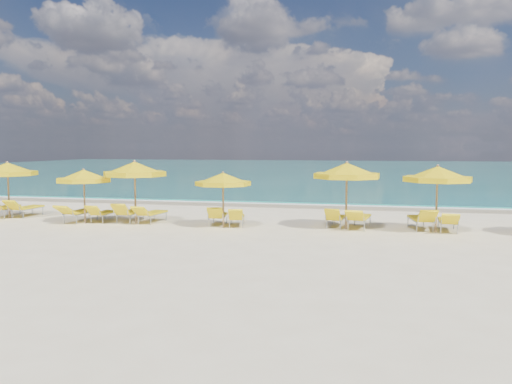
# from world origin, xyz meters

# --- Properties ---
(ground_plane) EXTENTS (120.00, 120.00, 0.00)m
(ground_plane) POSITION_xyz_m (0.00, 0.00, 0.00)
(ground_plane) COLOR beige
(ocean) EXTENTS (120.00, 80.00, 0.30)m
(ocean) POSITION_xyz_m (0.00, 48.00, 0.00)
(ocean) COLOR #136D65
(ocean) RESTS_ON ground
(wet_sand_band) EXTENTS (120.00, 2.60, 0.01)m
(wet_sand_band) POSITION_xyz_m (0.00, 7.40, 0.00)
(wet_sand_band) COLOR tan
(wet_sand_band) RESTS_ON ground
(foam_line) EXTENTS (120.00, 1.20, 0.03)m
(foam_line) POSITION_xyz_m (0.00, 8.20, 0.00)
(foam_line) COLOR white
(foam_line) RESTS_ON ground
(whitecap_near) EXTENTS (14.00, 0.36, 0.05)m
(whitecap_near) POSITION_xyz_m (-6.00, 17.00, 0.00)
(whitecap_near) COLOR white
(whitecap_near) RESTS_ON ground
(whitecap_far) EXTENTS (18.00, 0.30, 0.05)m
(whitecap_far) POSITION_xyz_m (8.00, 24.00, 0.00)
(whitecap_far) COLOR white
(whitecap_far) RESTS_ON ground
(umbrella_1) EXTENTS (2.56, 2.56, 2.39)m
(umbrella_1) POSITION_xyz_m (-10.44, 0.34, 2.04)
(umbrella_1) COLOR #9A754D
(umbrella_1) RESTS_ON ground
(umbrella_2) EXTENTS (2.44, 2.44, 2.16)m
(umbrella_2) POSITION_xyz_m (-6.47, -0.35, 1.84)
(umbrella_2) COLOR #9A754D
(umbrella_2) RESTS_ON ground
(umbrella_3) EXTENTS (2.88, 2.88, 2.48)m
(umbrella_3) POSITION_xyz_m (-4.47, -0.03, 2.12)
(umbrella_3) COLOR #9A754D
(umbrella_3) RESTS_ON ground
(umbrella_4) EXTENTS (2.60, 2.60, 2.10)m
(umbrella_4) POSITION_xyz_m (-0.87, -0.19, 1.79)
(umbrella_4) COLOR #9A754D
(umbrella_4) RESTS_ON ground
(umbrella_5) EXTENTS (3.09, 3.09, 2.48)m
(umbrella_5) POSITION_xyz_m (3.59, 0.48, 2.11)
(umbrella_5) COLOR #9A754D
(umbrella_5) RESTS_ON ground
(umbrella_6) EXTENTS (2.64, 2.64, 2.39)m
(umbrella_6) POSITION_xyz_m (6.69, 0.38, 2.03)
(umbrella_6) COLOR #9A754D
(umbrella_6) RESTS_ON ground
(lounger_1_left) EXTENTS (0.98, 2.08, 0.74)m
(lounger_1_left) POSITION_xyz_m (-10.85, 0.57, 0.23)
(lounger_1_left) COLOR #A5A8AD
(lounger_1_left) RESTS_ON ground
(lounger_1_right) EXTENTS (0.70, 1.88, 0.84)m
(lounger_1_right) POSITION_xyz_m (-9.97, 0.84, 0.23)
(lounger_1_right) COLOR #A5A8AD
(lounger_1_right) RESTS_ON ground
(lounger_2_left) EXTENTS (0.88, 2.07, 0.80)m
(lounger_2_left) POSITION_xyz_m (-6.90, 0.01, 0.24)
(lounger_2_left) COLOR #A5A8AD
(lounger_2_left) RESTS_ON ground
(lounger_2_right) EXTENTS (0.59, 1.68, 0.77)m
(lounger_2_right) POSITION_xyz_m (-6.01, 0.25, 0.21)
(lounger_2_right) COLOR #A5A8AD
(lounger_2_right) RESTS_ON ground
(lounger_3_left) EXTENTS (0.66, 1.82, 0.86)m
(lounger_3_left) POSITION_xyz_m (-4.93, 0.40, 0.23)
(lounger_3_left) COLOR #A5A8AD
(lounger_3_left) RESTS_ON ground
(lounger_3_right) EXTENTS (0.82, 1.90, 0.78)m
(lounger_3_right) POSITION_xyz_m (-4.00, 0.44, 0.22)
(lounger_3_right) COLOR #A5A8AD
(lounger_3_right) RESTS_ON ground
(lounger_4_left) EXTENTS (0.84, 1.79, 0.82)m
(lounger_4_left) POSITION_xyz_m (-1.25, 0.39, 0.22)
(lounger_4_left) COLOR #A5A8AD
(lounger_4_left) RESTS_ON ground
(lounger_4_right) EXTENTS (0.84, 1.66, 0.78)m
(lounger_4_right) POSITION_xyz_m (-0.47, 0.27, 0.20)
(lounger_4_right) COLOR #A5A8AD
(lounger_4_right) RESTS_ON ground
(lounger_5_left) EXTENTS (0.76, 1.68, 0.81)m
(lounger_5_left) POSITION_xyz_m (3.22, 0.90, 0.21)
(lounger_5_left) COLOR #A5A8AD
(lounger_5_left) RESTS_ON ground
(lounger_5_right) EXTENTS (0.95, 2.05, 0.82)m
(lounger_5_right) POSITION_xyz_m (4.06, 0.81, 0.24)
(lounger_5_right) COLOR #A5A8AD
(lounger_5_right) RESTS_ON ground
(lounger_6_left) EXTENTS (0.93, 1.97, 0.88)m
(lounger_6_left) POSITION_xyz_m (6.24, 0.96, 0.24)
(lounger_6_left) COLOR #A5A8AD
(lounger_6_left) RESTS_ON ground
(lounger_6_right) EXTENTS (0.71, 1.85, 0.79)m
(lounger_6_right) POSITION_xyz_m (7.15, 0.78, 0.22)
(lounger_6_right) COLOR #A5A8AD
(lounger_6_right) RESTS_ON ground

